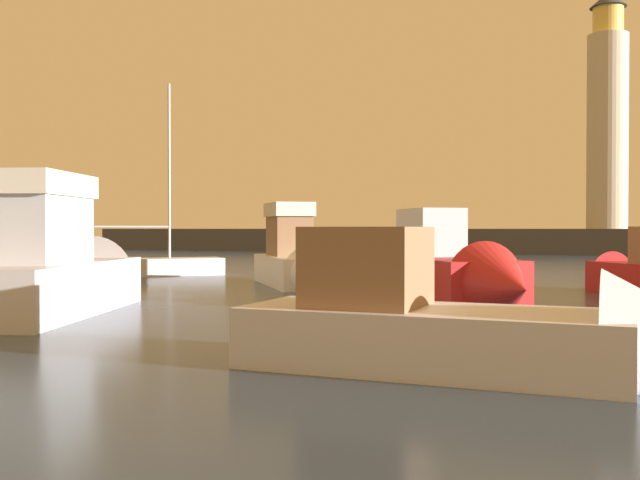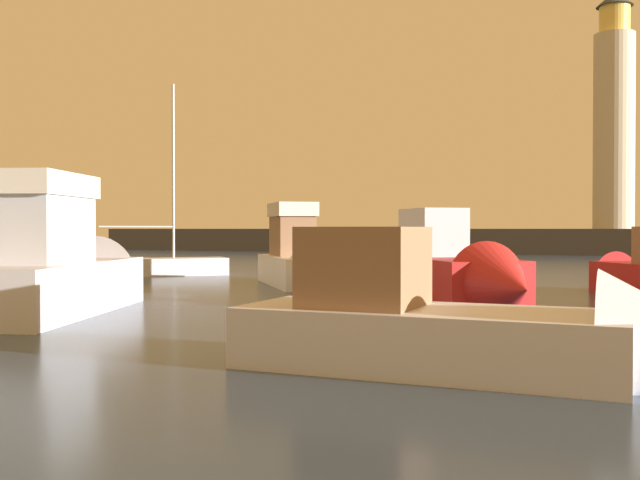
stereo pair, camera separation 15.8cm
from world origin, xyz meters
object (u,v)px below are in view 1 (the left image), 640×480
at_px(motorboat_5, 507,331).
at_px(mooring_buoy, 121,281).
at_px(motorboat_6, 638,272).
at_px(sailboat_moored, 156,266).
at_px(motorboat_0, 456,274).
at_px(motorboat_2, 66,269).
at_px(lighthouse, 607,117).
at_px(motorboat_3, 297,260).

relative_size(motorboat_5, mooring_buoy, 10.15).
relative_size(motorboat_6, sailboat_moored, 0.69).
bearing_deg(motorboat_0, motorboat_2, -152.99).
height_order(lighthouse, mooring_buoy, lighthouse).
bearing_deg(motorboat_0, lighthouse, 83.93).
xyz_separation_m(motorboat_0, mooring_buoy, (-11.43, 0.35, -0.49)).
bearing_deg(lighthouse, motorboat_2, -106.08).
distance_m(motorboat_5, sailboat_moored, 24.85).
relative_size(motorboat_6, mooring_buoy, 8.31).
relative_size(motorboat_5, motorboat_6, 1.22).
bearing_deg(motorboat_3, lighthouse, 74.09).
height_order(motorboat_2, sailboat_moored, sailboat_moored).
bearing_deg(motorboat_2, motorboat_5, -22.16).
height_order(motorboat_3, sailboat_moored, sailboat_moored).
bearing_deg(motorboat_6, motorboat_0, -133.08).
xyz_separation_m(motorboat_3, motorboat_5, (9.08, -14.13, -0.35)).
height_order(lighthouse, sailboat_moored, lighthouse).
bearing_deg(motorboat_6, motorboat_2, -144.88).
xyz_separation_m(lighthouse, motorboat_6, (0.29, -38.99, -10.63)).
bearing_deg(motorboat_0, motorboat_6, 46.92).
bearing_deg(lighthouse, motorboat_0, -96.07).
distance_m(motorboat_6, sailboat_moored, 20.19).
relative_size(motorboat_2, mooring_buoy, 12.55).
height_order(motorboat_3, motorboat_5, motorboat_3).
bearing_deg(lighthouse, sailboat_moored, -118.52).
height_order(motorboat_2, motorboat_5, motorboat_2).
distance_m(sailboat_moored, mooring_buoy, 8.48).
distance_m(motorboat_2, mooring_buoy, 5.58).
height_order(motorboat_0, motorboat_2, motorboat_2).
distance_m(motorboat_6, mooring_buoy, 17.18).
bearing_deg(motorboat_5, motorboat_3, 122.71).
relative_size(motorboat_0, sailboat_moored, 0.91).
xyz_separation_m(motorboat_6, sailboat_moored, (-20.01, 2.69, -0.26)).
bearing_deg(motorboat_0, sailboat_moored, 151.82).
bearing_deg(motorboat_6, motorboat_5, -99.71).
bearing_deg(mooring_buoy, motorboat_0, -1.78).
relative_size(motorboat_0, motorboat_2, 0.87).
height_order(motorboat_0, mooring_buoy, motorboat_0).
distance_m(motorboat_2, motorboat_5, 12.84).
bearing_deg(sailboat_moored, motorboat_0, -28.18).
relative_size(motorboat_2, motorboat_5, 1.24).
height_order(motorboat_5, motorboat_6, motorboat_6).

